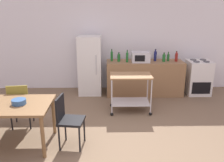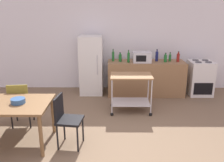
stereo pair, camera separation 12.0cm
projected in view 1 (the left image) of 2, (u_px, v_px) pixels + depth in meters
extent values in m
plane|color=brown|center=(113.00, 147.00, 4.11)|extent=(12.00, 12.00, 0.00)
cube|color=white|center=(110.00, 37.00, 6.73)|extent=(8.40, 0.12, 2.90)
cube|color=olive|center=(144.00, 78.00, 6.47)|extent=(2.00, 0.64, 0.90)
cube|color=brown|center=(5.00, 105.00, 3.97)|extent=(1.50, 0.90, 0.04)
cylinder|color=brown|center=(43.00, 137.00, 3.72)|extent=(0.06, 0.06, 0.71)
cylinder|color=brown|center=(54.00, 115.00, 4.47)|extent=(0.06, 0.06, 0.71)
cube|color=olive|center=(21.00, 103.00, 4.72)|extent=(0.44, 0.44, 0.04)
cube|color=olive|center=(18.00, 96.00, 4.49)|extent=(0.38, 0.07, 0.40)
cylinder|color=black|center=(33.00, 111.00, 4.98)|extent=(0.03, 0.03, 0.45)
cylinder|color=black|center=(16.00, 112.00, 4.93)|extent=(0.03, 0.03, 0.45)
cylinder|color=black|center=(30.00, 118.00, 4.65)|extent=(0.03, 0.03, 0.45)
cylinder|color=black|center=(11.00, 119.00, 4.61)|extent=(0.03, 0.03, 0.45)
cube|color=black|center=(71.00, 121.00, 4.01)|extent=(0.45, 0.45, 0.04)
cube|color=black|center=(60.00, 108.00, 3.97)|extent=(0.08, 0.38, 0.40)
cylinder|color=black|center=(80.00, 140.00, 3.90)|extent=(0.03, 0.03, 0.45)
cylinder|color=black|center=(84.00, 130.00, 4.23)|extent=(0.03, 0.03, 0.45)
cylinder|color=black|center=(59.00, 138.00, 3.94)|extent=(0.03, 0.03, 0.45)
cylinder|color=black|center=(65.00, 128.00, 4.26)|extent=(0.03, 0.03, 0.45)
cube|color=white|center=(198.00, 77.00, 6.52)|extent=(0.60, 0.60, 0.90)
cube|color=black|center=(201.00, 88.00, 6.29)|extent=(0.48, 0.01, 0.32)
cylinder|color=#47474C|center=(196.00, 62.00, 6.26)|extent=(0.16, 0.16, 0.02)
cylinder|color=#47474C|center=(206.00, 62.00, 6.27)|extent=(0.16, 0.16, 0.02)
cylinder|color=#47474C|center=(193.00, 60.00, 6.49)|extent=(0.16, 0.16, 0.02)
cylinder|color=#47474C|center=(203.00, 60.00, 6.50)|extent=(0.16, 0.16, 0.02)
cube|color=white|center=(90.00, 65.00, 6.45)|extent=(0.60, 0.60, 1.55)
cylinder|color=silver|center=(96.00, 65.00, 6.13)|extent=(0.02, 0.02, 0.50)
cube|color=olive|center=(131.00, 76.00, 5.28)|extent=(0.90, 0.56, 0.03)
cube|color=silver|center=(130.00, 102.00, 5.46)|extent=(0.83, 0.52, 0.02)
cylinder|color=silver|center=(112.00, 96.00, 5.15)|extent=(0.02, 0.02, 0.76)
sphere|color=black|center=(112.00, 114.00, 5.27)|extent=(0.07, 0.07, 0.07)
cylinder|color=silver|center=(151.00, 96.00, 5.17)|extent=(0.02, 0.02, 0.76)
sphere|color=black|center=(150.00, 114.00, 5.29)|extent=(0.07, 0.07, 0.07)
cylinder|color=silver|center=(111.00, 89.00, 5.63)|extent=(0.02, 0.02, 0.76)
sphere|color=black|center=(111.00, 105.00, 5.75)|extent=(0.07, 0.07, 0.07)
cylinder|color=silver|center=(148.00, 88.00, 5.64)|extent=(0.02, 0.02, 0.76)
sphere|color=black|center=(147.00, 105.00, 5.77)|extent=(0.07, 0.07, 0.07)
cylinder|color=#1E6628|center=(112.00, 57.00, 6.34)|extent=(0.06, 0.06, 0.24)
cylinder|color=#1E6628|center=(112.00, 51.00, 6.29)|extent=(0.03, 0.03, 0.06)
cylinder|color=black|center=(112.00, 49.00, 6.28)|extent=(0.03, 0.03, 0.01)
cylinder|color=#1E6628|center=(119.00, 58.00, 6.30)|extent=(0.08, 0.08, 0.18)
cylinder|color=#1E6628|center=(119.00, 54.00, 6.26)|extent=(0.03, 0.03, 0.04)
cylinder|color=black|center=(119.00, 53.00, 6.25)|extent=(0.04, 0.04, 0.01)
cylinder|color=#1E6628|center=(127.00, 58.00, 6.21)|extent=(0.06, 0.06, 0.24)
cylinder|color=#1E6628|center=(127.00, 52.00, 6.17)|extent=(0.03, 0.03, 0.06)
cylinder|color=black|center=(127.00, 50.00, 6.16)|extent=(0.03, 0.03, 0.01)
cube|color=silver|center=(141.00, 57.00, 6.24)|extent=(0.46, 0.34, 0.26)
cube|color=black|center=(140.00, 58.00, 6.07)|extent=(0.25, 0.01, 0.16)
cylinder|color=navy|center=(155.00, 56.00, 6.36)|extent=(0.07, 0.07, 0.25)
cylinder|color=navy|center=(156.00, 51.00, 6.31)|extent=(0.03, 0.03, 0.05)
cylinder|color=black|center=(156.00, 49.00, 6.30)|extent=(0.04, 0.04, 0.01)
cylinder|color=#1E6628|center=(164.00, 58.00, 6.29)|extent=(0.08, 0.08, 0.18)
cylinder|color=#1E6628|center=(164.00, 54.00, 6.26)|extent=(0.04, 0.04, 0.04)
cylinder|color=black|center=(164.00, 53.00, 6.25)|extent=(0.04, 0.04, 0.01)
cylinder|color=#1E6628|center=(168.00, 58.00, 6.37)|extent=(0.06, 0.06, 0.17)
cylinder|color=#1E6628|center=(168.00, 53.00, 6.34)|extent=(0.03, 0.03, 0.05)
cylinder|color=black|center=(169.00, 52.00, 6.33)|extent=(0.03, 0.03, 0.01)
cylinder|color=maroon|center=(176.00, 57.00, 6.32)|extent=(0.07, 0.07, 0.21)
cylinder|color=maroon|center=(177.00, 53.00, 6.28)|extent=(0.03, 0.03, 0.05)
cylinder|color=black|center=(177.00, 51.00, 6.27)|extent=(0.04, 0.04, 0.01)
cylinder|color=#33598C|center=(19.00, 102.00, 3.95)|extent=(0.23, 0.23, 0.08)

